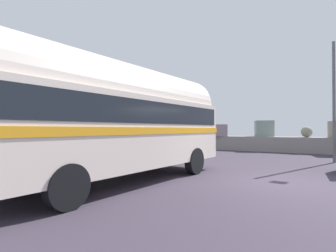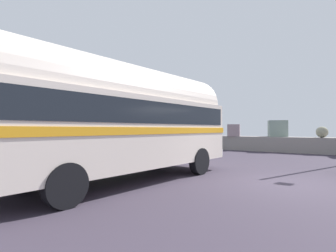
% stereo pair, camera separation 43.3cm
% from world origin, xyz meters
% --- Properties ---
extents(ground, '(32.00, 26.00, 0.02)m').
position_xyz_m(ground, '(0.00, 0.00, 0.01)').
color(ground, '#39313E').
extents(breakwater, '(31.36, 2.50, 2.42)m').
position_xyz_m(breakwater, '(-0.18, 11.81, 0.76)').
color(breakwater, gray).
rests_on(breakwater, ground).
extents(vintage_coach, '(3.05, 8.74, 3.70)m').
position_xyz_m(vintage_coach, '(-4.01, -2.56, 2.05)').
color(vintage_coach, black).
rests_on(vintage_coach, ground).
extents(second_coach, '(2.51, 8.60, 3.70)m').
position_xyz_m(second_coach, '(-8.59, -1.44, 2.05)').
color(second_coach, black).
rests_on(second_coach, ground).
extents(lamp_post, '(1.01, 0.55, 5.99)m').
position_xyz_m(lamp_post, '(1.85, 6.39, 3.40)').
color(lamp_post, '#5B5B60').
rests_on(lamp_post, ground).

